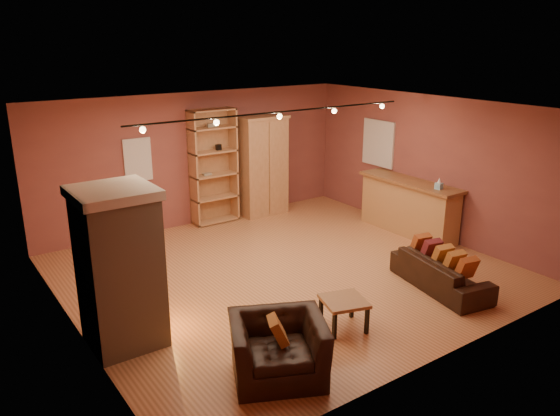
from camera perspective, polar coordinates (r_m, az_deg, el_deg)
floor at (r=9.47m, az=0.65°, el=-6.68°), size 7.00×7.00×0.00m
ceiling at (r=8.70m, az=0.72°, el=10.38°), size 7.00×7.00×0.00m
back_wall at (r=11.70m, az=-8.66°, el=5.08°), size 7.00×0.02×2.80m
left_wall at (r=7.60m, az=-21.34°, el=-2.80°), size 0.02×6.50×2.80m
right_wall at (r=11.32m, az=15.28°, el=4.24°), size 0.02×6.50×2.80m
fireplace at (r=7.29m, az=-16.37°, el=-6.02°), size 1.01×0.98×2.12m
back_window at (r=11.15m, az=-14.65°, el=4.89°), size 0.56×0.04×0.86m
bookcase at (r=11.75m, az=-7.10°, el=4.43°), size 1.00×0.39×2.45m
armoire at (r=12.23m, az=-1.85°, el=4.46°), size 1.10×0.63×2.23m
bar_counter at (r=11.43m, az=13.28°, el=0.16°), size 0.62×2.32×1.11m
tissue_box at (r=10.76m, az=16.28°, el=2.37°), size 0.12×0.12×0.21m
right_window at (r=12.17m, az=10.24°, el=6.68°), size 0.05×0.90×1.00m
loveseat at (r=9.12m, az=16.49°, el=-5.91°), size 0.86×1.85×0.75m
armchair at (r=6.58m, az=-0.22°, el=-13.54°), size 1.31×1.13×0.97m
coffee_table at (r=7.66m, az=6.70°, el=-9.90°), size 0.71×0.71×0.43m
track_rail at (r=8.88m, az=-0.05°, el=9.81°), size 5.20×0.09×0.13m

